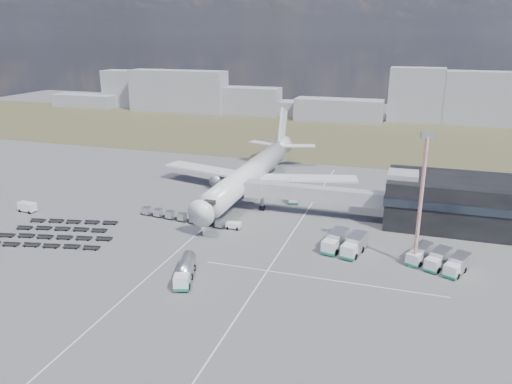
% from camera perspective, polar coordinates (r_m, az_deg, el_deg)
% --- Properties ---
extents(ground, '(420.00, 420.00, 0.00)m').
position_cam_1_polar(ground, '(96.91, -6.46, -5.60)').
color(ground, '#565659').
rests_on(ground, ground).
extents(grass_strip, '(420.00, 90.00, 0.01)m').
position_cam_1_polar(grass_strip, '(198.13, 6.70, 6.52)').
color(grass_strip, '#4E482F').
rests_on(grass_strip, ground).
extents(lane_markings, '(47.12, 110.00, 0.01)m').
position_cam_1_polar(lane_markings, '(96.16, -0.38, -5.67)').
color(lane_markings, silver).
rests_on(lane_markings, ground).
extents(terminal, '(30.40, 16.40, 11.00)m').
position_cam_1_polar(terminal, '(110.27, 22.38, -1.03)').
color(terminal, black).
rests_on(terminal, ground).
extents(jet_bridge, '(30.30, 3.80, 7.05)m').
position_cam_1_polar(jet_bridge, '(108.65, 5.58, -0.11)').
color(jet_bridge, '#939399').
rests_on(jet_bridge, ground).
extents(airliner, '(51.59, 64.53, 17.62)m').
position_cam_1_polar(airliner, '(123.66, -0.41, 2.31)').
color(airliner, white).
rests_on(airliner, ground).
extents(skyline, '(301.73, 24.14, 25.97)m').
position_cam_1_polar(skyline, '(236.26, 15.09, 10.36)').
color(skyline, '#90919D').
rests_on(skyline, ground).
extents(fuel_tanker, '(5.05, 9.77, 3.07)m').
position_cam_1_polar(fuel_tanker, '(82.44, -8.11, -8.87)').
color(fuel_tanker, white).
rests_on(fuel_tanker, ground).
extents(pushback_tug, '(3.03, 1.79, 1.37)m').
position_cam_1_polar(pushback_tug, '(102.03, -2.58, -3.85)').
color(pushback_tug, white).
rests_on(pushback_tug, ground).
extents(utility_van, '(4.23, 2.20, 2.20)m').
position_cam_1_polar(utility_van, '(122.40, -24.68, -1.59)').
color(utility_van, white).
rests_on(utility_van, ground).
extents(catering_truck, '(3.44, 5.82, 2.50)m').
position_cam_1_polar(catering_truck, '(118.16, 4.29, -0.52)').
color(catering_truck, white).
rests_on(catering_truck, ground).
extents(service_trucks_near, '(7.83, 8.75, 3.03)m').
position_cam_1_polar(service_trucks_near, '(92.80, 10.10, -5.76)').
color(service_trucks_near, white).
rests_on(service_trucks_near, ground).
extents(service_trucks_far, '(10.75, 9.65, 2.68)m').
position_cam_1_polar(service_trucks_far, '(91.05, 20.08, -7.23)').
color(service_trucks_far, white).
rests_on(service_trucks_far, ground).
extents(uld_row, '(20.76, 3.98, 1.61)m').
position_cam_1_polar(uld_row, '(107.00, -8.46, -2.83)').
color(uld_row, black).
rests_on(uld_row, ground).
extents(baggage_dollies, '(24.28, 18.12, 0.71)m').
position_cam_1_polar(baggage_dollies, '(106.78, -21.87, -4.37)').
color(baggage_dollies, black).
rests_on(baggage_dollies, ground).
extents(floodlight_mast, '(2.23, 1.81, 23.39)m').
position_cam_1_polar(floodlight_mast, '(86.45, 18.30, -1.03)').
color(floodlight_mast, red).
rests_on(floodlight_mast, ground).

